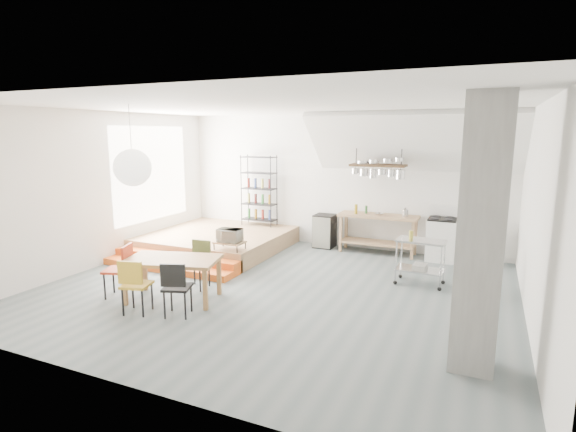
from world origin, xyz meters
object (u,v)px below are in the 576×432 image
at_px(rolling_cart, 420,256).
at_px(mini_fridge, 325,231).
at_px(stove, 441,239).
at_px(dining_table, 172,263).

relative_size(rolling_cart, mini_fridge, 1.09).
bearing_deg(stove, dining_table, -131.60).
xyz_separation_m(stove, dining_table, (-3.83, -4.32, 0.16)).
height_order(stove, rolling_cart, stove).
distance_m(dining_table, rolling_cart, 4.40).
bearing_deg(stove, rolling_cart, -95.89).
bearing_deg(rolling_cart, stove, 87.10).
distance_m(stove, dining_table, 5.78).
bearing_deg(mini_fridge, stove, -0.93).
height_order(dining_table, mini_fridge, mini_fridge).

